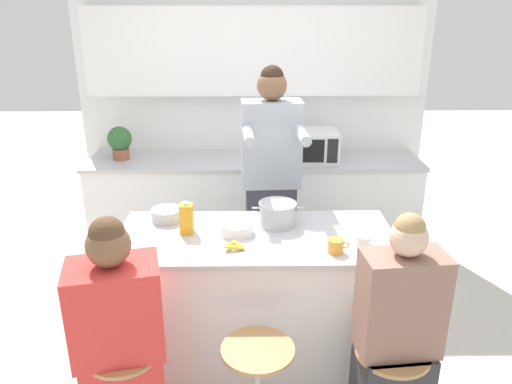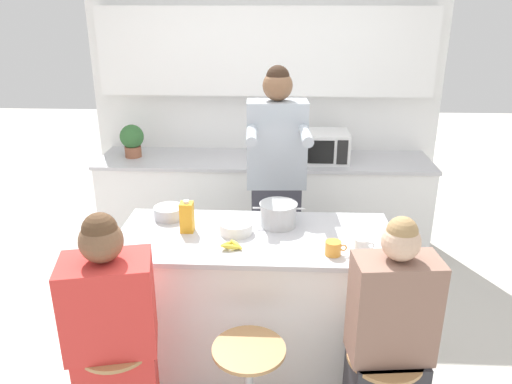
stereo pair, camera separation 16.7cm
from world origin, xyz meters
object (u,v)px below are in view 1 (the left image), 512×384
object	(u,v)px
coffee_cup_far	(336,246)
microwave	(309,145)
cooking_pot	(277,214)
person_cooking	(271,194)
person_wrapped_blanket	(121,349)
juice_carton	(187,219)
kitchen_island	(256,300)
banana_bunch	(234,246)
person_seated_near	(395,351)
potted_plant	(120,141)
coffee_cup_near	(364,243)
fruit_bowl	(167,215)

from	to	relation	value
coffee_cup_far	microwave	world-z (taller)	microwave
cooking_pot	person_cooking	bearing A→B (deg)	91.96
person_wrapped_blanket	juice_carton	xyz separation A→B (m)	(0.26, 0.71, 0.38)
kitchen_island	banana_bunch	size ratio (longest dim) A/B	11.64
person_seated_near	potted_plant	bearing A→B (deg)	123.92
juice_carton	potted_plant	bearing A→B (deg)	116.59
person_seated_near	coffee_cup_near	distance (m)	0.60
banana_bunch	kitchen_island	bearing A→B (deg)	54.43
fruit_bowl	kitchen_island	bearing A→B (deg)	-21.69
person_cooking	person_wrapped_blanket	xyz separation A→B (m)	(-0.79, -1.38, -0.28)
person_wrapped_blanket	juice_carton	world-z (taller)	person_wrapped_blanket
person_cooking	coffee_cup_near	world-z (taller)	person_cooking
coffee_cup_near	coffee_cup_far	xyz separation A→B (m)	(-0.16, -0.02, -0.01)
person_seated_near	coffee_cup_far	bearing A→B (deg)	112.06
person_cooking	person_wrapped_blanket	size ratio (longest dim) A/B	1.36
kitchen_island	person_cooking	xyz separation A→B (m)	(0.12, 0.70, 0.45)
person_wrapped_blanket	juice_carton	bearing A→B (deg)	57.34
person_wrapped_blanket	coffee_cup_far	distance (m)	1.25
juice_carton	microwave	xyz separation A→B (m)	(0.90, 1.48, 0.03)
kitchen_island	cooking_pot	size ratio (longest dim) A/B	5.17
juice_carton	microwave	size ratio (longest dim) A/B	0.41
person_seated_near	fruit_bowl	world-z (taller)	person_seated_near
person_cooking	person_seated_near	bearing A→B (deg)	-70.49
fruit_bowl	juice_carton	world-z (taller)	juice_carton
microwave	potted_plant	distance (m)	1.66
coffee_cup_near	juice_carton	size ratio (longest dim) A/B	0.55
kitchen_island	person_wrapped_blanket	distance (m)	0.97
person_cooking	coffee_cup_near	size ratio (longest dim) A/B	16.68
kitchen_island	person_cooking	distance (m)	0.84
cooking_pot	coffee_cup_near	xyz separation A→B (m)	(0.46, -0.35, -0.03)
potted_plant	person_wrapped_blanket	bearing A→B (deg)	-77.35
person_seated_near	potted_plant	world-z (taller)	person_seated_near
cooking_pot	person_seated_near	bearing A→B (deg)	-56.50
person_cooking	kitchen_island	bearing A→B (deg)	-102.24
person_seated_near	banana_bunch	bearing A→B (deg)	142.63
kitchen_island	person_seated_near	bearing A→B (deg)	-44.78
potted_plant	person_cooking	bearing A→B (deg)	-33.61
person_cooking	banana_bunch	xyz separation A→B (m)	(-0.24, -0.88, 0.03)
fruit_bowl	coffee_cup_near	distance (m)	1.24
kitchen_island	person_cooking	bearing A→B (deg)	80.59
potted_plant	microwave	bearing A→B (deg)	-1.40
coffee_cup_far	juice_carton	world-z (taller)	juice_carton
coffee_cup_far	potted_plant	distance (m)	2.41
person_seated_near	coffee_cup_near	bearing A→B (deg)	93.98
person_seated_near	cooking_pot	size ratio (longest dim) A/B	4.22
kitchen_island	cooking_pot	bearing A→B (deg)	47.99
banana_bunch	microwave	bearing A→B (deg)	70.24
person_cooking	coffee_cup_near	distance (m)	1.02
person_cooking	potted_plant	world-z (taller)	person_cooking
coffee_cup_near	juice_carton	bearing A→B (deg)	166.74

